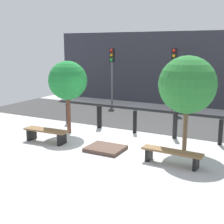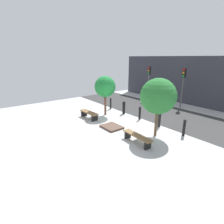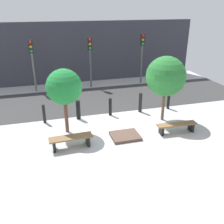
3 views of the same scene
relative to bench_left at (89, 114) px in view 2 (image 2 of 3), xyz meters
The scene contains 15 objects.
ground_plane 2.48m from the bench_left, 18.43° to the left, with size 18.00×18.00×0.00m, color #B4B4B4.
road_strip 5.61m from the bench_left, 65.40° to the left, with size 18.00×4.45×0.01m, color #353535.
building_facade 9.75m from the bench_left, 75.92° to the left, with size 16.20×0.50×4.21m, color #33333D.
bench_left is the anchor object (origin of this frame).
bench_right 4.66m from the bench_left, ahead, with size 1.81×0.46×0.43m.
planter_bed 2.36m from the bench_left, ahead, with size 1.21×1.00×0.12m, color brown.
tree_behind_left_bench 2.24m from the bench_left, 90.00° to the left, with size 1.51×1.51×2.86m.
tree_behind_right_bench 5.21m from the bench_left, 16.72° to the left, with size 1.86×1.86×3.13m.
bollard_far_left 2.78m from the bench_left, 109.87° to the left, with size 0.14×0.14×0.91m, color black.
bollard_left 2.71m from the bench_left, 75.15° to the left, with size 0.21×0.21×0.95m, color black.
bollard_center 3.51m from the bench_left, 48.28° to the left, with size 0.15×0.15×0.90m, color black.
bollard_right 4.76m from the bench_left, 33.37° to the left, with size 0.17×0.17×1.03m, color black.
bollard_far_right 6.19m from the bench_left, 25.00° to the left, with size 0.15×0.15×0.91m, color black.
traffic_light_west 7.96m from the bench_left, 99.95° to the left, with size 0.28×0.27×3.27m.
traffic_light_mid_west 8.19m from the bench_left, 72.95° to the left, with size 0.28×0.27×3.29m.
Camera 2 is at (7.80, -6.60, 4.11)m, focal length 28.00 mm.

